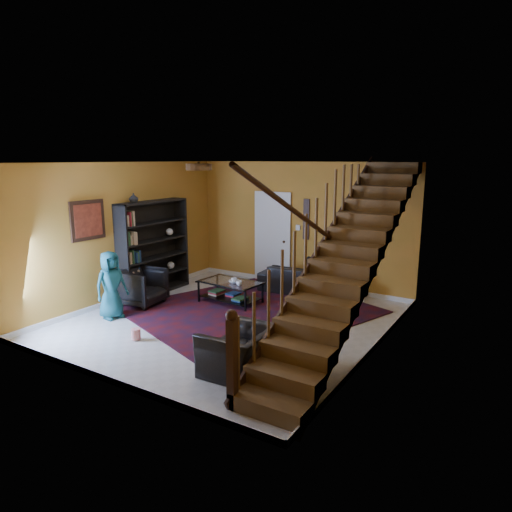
{
  "coord_description": "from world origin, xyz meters",
  "views": [
    {
      "loc": [
        4.49,
        -6.37,
        2.87
      ],
      "look_at": [
        0.29,
        0.4,
        1.16
      ],
      "focal_mm": 32.0,
      "sensor_mm": 36.0,
      "label": 1
    }
  ],
  "objects_px": {
    "coffee_table": "(231,291)",
    "sofa": "(307,280)",
    "armchair_left": "(142,287)",
    "bookshelf": "(154,249)",
    "armchair_right": "(239,351)"
  },
  "relations": [
    {
      "from": "bookshelf",
      "to": "sofa",
      "type": "bearing_deg",
      "value": 31.23
    },
    {
      "from": "sofa",
      "to": "armchair_left",
      "type": "xyz_separation_m",
      "value": [
        -2.45,
        -2.45,
        0.07
      ]
    },
    {
      "from": "sofa",
      "to": "armchair_right",
      "type": "relative_size",
      "value": 2.11
    },
    {
      "from": "bookshelf",
      "to": "coffee_table",
      "type": "height_order",
      "value": "bookshelf"
    },
    {
      "from": "bookshelf",
      "to": "armchair_right",
      "type": "height_order",
      "value": "bookshelf"
    },
    {
      "from": "armchair_left",
      "to": "coffee_table",
      "type": "xyz_separation_m",
      "value": [
        1.45,
        1.01,
        -0.11
      ]
    },
    {
      "from": "bookshelf",
      "to": "coffee_table",
      "type": "distance_m",
      "value": 1.95
    },
    {
      "from": "bookshelf",
      "to": "armchair_right",
      "type": "distance_m",
      "value": 4.29
    },
    {
      "from": "bookshelf",
      "to": "armchair_left",
      "type": "bearing_deg",
      "value": -64.73
    },
    {
      "from": "armchair_right",
      "to": "coffee_table",
      "type": "bearing_deg",
      "value": -145.38
    },
    {
      "from": "sofa",
      "to": "coffee_table",
      "type": "xyz_separation_m",
      "value": [
        -1.0,
        -1.44,
        -0.03
      ]
    },
    {
      "from": "bookshelf",
      "to": "coffee_table",
      "type": "relative_size",
      "value": 1.61
    },
    {
      "from": "coffee_table",
      "to": "sofa",
      "type": "bearing_deg",
      "value": 55.09
    },
    {
      "from": "armchair_left",
      "to": "sofa",
      "type": "bearing_deg",
      "value": -52.1
    },
    {
      "from": "armchair_left",
      "to": "armchair_right",
      "type": "height_order",
      "value": "armchair_left"
    }
  ]
}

